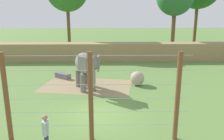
# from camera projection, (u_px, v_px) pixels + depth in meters

# --- Properties ---
(ground_plane) EXTENTS (120.00, 120.00, 0.00)m
(ground_plane) POSITION_uv_depth(u_px,v_px,m) (96.00, 114.00, 12.77)
(ground_plane) COLOR #5B7F3D
(dirt_patch) EXTENTS (7.11, 4.91, 0.01)m
(dirt_patch) POSITION_uv_depth(u_px,v_px,m) (87.00, 86.00, 17.52)
(dirt_patch) COLOR #937F5B
(dirt_patch) RESTS_ON ground
(embankment_wall) EXTENTS (36.00, 1.80, 1.96)m
(embankment_wall) POSITION_uv_depth(u_px,v_px,m) (102.00, 52.00, 25.84)
(embankment_wall) COLOR #997F56
(embankment_wall) RESTS_ON ground
(elephant) EXTENTS (2.18, 3.40, 2.66)m
(elephant) POSITION_uv_depth(u_px,v_px,m) (86.00, 66.00, 16.24)
(elephant) COLOR slate
(elephant) RESTS_ON ground
(enrichment_ball) EXTENTS (1.05, 1.05, 1.05)m
(enrichment_ball) POSITION_uv_depth(u_px,v_px,m) (137.00, 78.00, 17.56)
(enrichment_ball) COLOR tan
(enrichment_ball) RESTS_ON ground
(cable_fence) EXTENTS (8.19, 0.21, 3.94)m
(cable_fence) POSITION_uv_depth(u_px,v_px,m) (92.00, 98.00, 9.80)
(cable_fence) COLOR brown
(cable_fence) RESTS_ON ground
(zookeeper) EXTENTS (0.27, 0.58, 1.67)m
(zookeeper) POSITION_uv_depth(u_px,v_px,m) (46.00, 133.00, 9.08)
(zookeeper) COLOR #33384C
(zookeeper) RESTS_ON ground
(feed_trough) EXTENTS (1.43, 1.23, 0.44)m
(feed_trough) POSITION_uv_depth(u_px,v_px,m) (63.00, 76.00, 19.36)
(feed_trough) COLOR slate
(feed_trough) RESTS_ON ground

